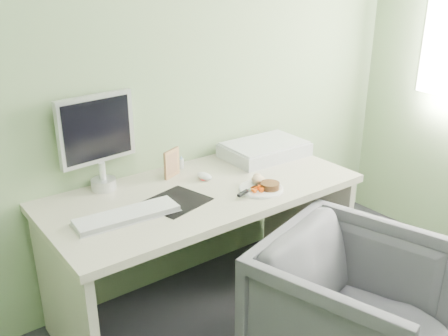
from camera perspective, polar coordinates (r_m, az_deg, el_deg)
wall_back at (r=2.67m, az=-7.34°, el=12.64°), size 3.50×0.00×3.50m
desk at (r=2.62m, az=-2.39°, el=-5.99°), size 1.60×0.75×0.73m
plate at (r=2.52m, az=4.25°, el=-2.39°), size 0.22×0.22×0.01m
steak at (r=2.51m, az=5.26°, el=-2.03°), size 0.12×0.12×0.03m
potato_pile at (r=2.57m, az=3.86°, el=-1.14°), size 0.12×0.10×0.05m
carrot_heap at (r=2.47m, az=3.72°, el=-2.30°), size 0.06×0.06×0.04m
steak_knife at (r=2.45m, az=2.62°, el=-2.65°), size 0.20×0.07×0.01m
mousepad at (r=2.40m, az=-5.53°, el=-3.82°), size 0.33×0.31×0.00m
keyboard at (r=2.28m, az=-11.01°, el=-5.27°), size 0.47×0.17×0.02m
computer_mouse at (r=2.64m, az=-2.27°, el=-0.94°), size 0.07×0.11×0.04m
photo_frame at (r=2.67m, az=-6.00°, el=0.54°), size 0.12×0.06×0.15m
eyedrop_bottle at (r=2.79m, az=-4.88°, el=0.62°), size 0.03×0.03×0.07m
scanner at (r=2.97m, az=4.65°, el=2.06°), size 0.49×0.33×0.07m
monitor at (r=2.52m, az=-14.24°, el=3.45°), size 0.40×0.13×0.48m
desk_chair at (r=2.38m, az=14.29°, el=-15.70°), size 0.91×0.93×0.69m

